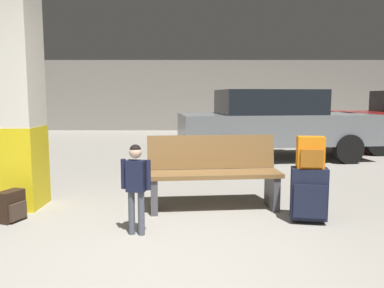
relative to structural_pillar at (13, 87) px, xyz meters
The scene contains 9 objects.
ground_plane 3.28m from the structural_pillar, 49.01° to the left, with size 18.00×18.00×0.10m, color gray.
garage_back_wall 11.21m from the structural_pillar, 80.24° to the left, with size 18.00×0.12×2.80m, color gray.
structural_pillar is the anchor object (origin of this frame).
bench 2.62m from the structural_pillar, ahead, with size 1.64×0.68×0.89m.
suitcase 3.66m from the structural_pillar, 10.46° to the right, with size 0.41×0.29×0.60m.
backpack_bright 3.54m from the structural_pillar, 10.47° to the right, with size 0.30×0.22×0.34m.
child 2.10m from the structural_pillar, 31.91° to the right, with size 0.30×0.21×0.91m.
backpack_dark_floor 1.44m from the structural_pillar, 74.14° to the right, with size 0.26×0.32×0.34m.
parked_car_near 5.48m from the structural_pillar, 43.90° to the left, with size 4.29×2.22×1.51m.
Camera 1 is at (0.25, -2.93, 1.37)m, focal length 36.50 mm.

